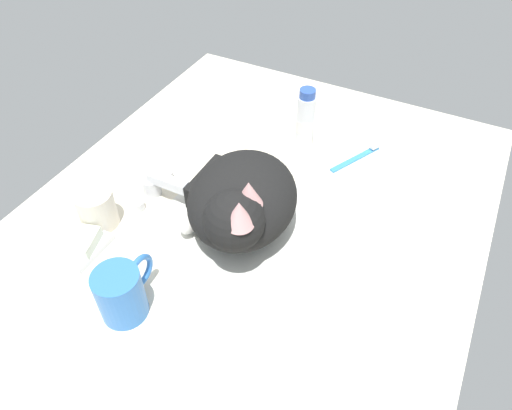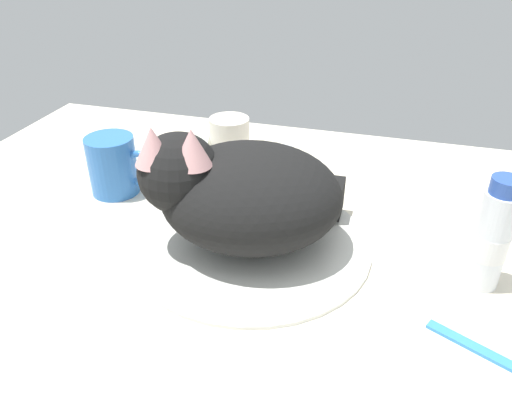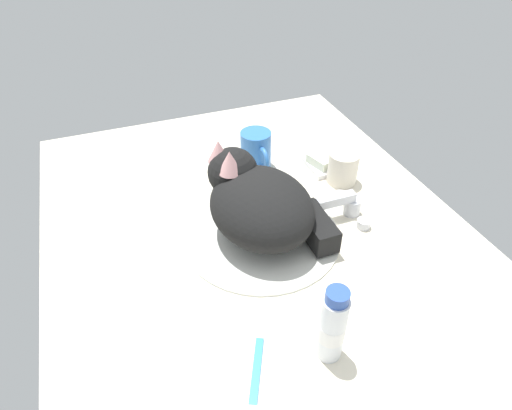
# 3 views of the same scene
# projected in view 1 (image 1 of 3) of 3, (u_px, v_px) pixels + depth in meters

# --- Properties ---
(ground_plane) EXTENTS (1.10, 0.83, 0.03)m
(ground_plane) POSITION_uv_depth(u_px,v_px,m) (244.00, 233.00, 0.89)
(ground_plane) COLOR silver
(sink_basin) EXTENTS (0.31, 0.31, 0.01)m
(sink_basin) POSITION_uv_depth(u_px,v_px,m) (243.00, 226.00, 0.87)
(sink_basin) COLOR silver
(sink_basin) RESTS_ON ground_plane
(faucet) EXTENTS (0.12, 0.10, 0.06)m
(faucet) POSITION_uv_depth(u_px,v_px,m) (157.00, 186.00, 0.92)
(faucet) COLOR silver
(faucet) RESTS_ON ground_plane
(cat) EXTENTS (0.27, 0.23, 0.16)m
(cat) POSITION_uv_depth(u_px,v_px,m) (240.00, 202.00, 0.81)
(cat) COLOR black
(cat) RESTS_ON sink_basin
(coffee_mug) EXTENTS (0.11, 0.07, 0.09)m
(coffee_mug) POSITION_uv_depth(u_px,v_px,m) (122.00, 293.00, 0.72)
(coffee_mug) COLOR #3372C6
(coffee_mug) RESTS_ON ground_plane
(rinse_cup) EXTENTS (0.07, 0.07, 0.07)m
(rinse_cup) POSITION_uv_depth(u_px,v_px,m) (97.00, 209.00, 0.86)
(rinse_cup) COLOR silver
(rinse_cup) RESTS_ON ground_plane
(soap_dish) EXTENTS (0.09, 0.06, 0.01)m
(soap_dish) POSITION_uv_depth(u_px,v_px,m) (84.00, 248.00, 0.83)
(soap_dish) COLOR white
(soap_dish) RESTS_ON ground_plane
(soap_bar) EXTENTS (0.07, 0.06, 0.02)m
(soap_bar) POSITION_uv_depth(u_px,v_px,m) (81.00, 241.00, 0.82)
(soap_bar) COLOR silver
(soap_bar) RESTS_ON soap_dish
(toothpaste_bottle) EXTENTS (0.04, 0.04, 0.14)m
(toothpaste_bottle) POSITION_uv_depth(u_px,v_px,m) (307.00, 121.00, 1.01)
(toothpaste_bottle) COLOR white
(toothpaste_bottle) RESTS_ON ground_plane
(toothbrush) EXTENTS (0.13, 0.07, 0.02)m
(toothbrush) POSITION_uv_depth(u_px,v_px,m) (358.00, 156.00, 1.02)
(toothbrush) COLOR #388CD8
(toothbrush) RESTS_ON ground_plane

